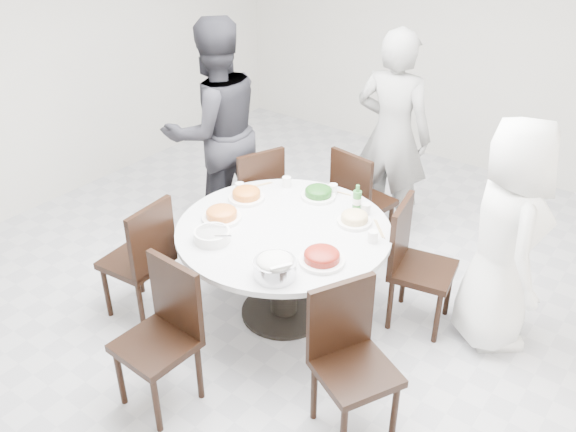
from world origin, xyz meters
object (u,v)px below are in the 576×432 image
Objects in this scene: chair_s at (155,342)px; diner_left at (215,131)px; chair_sw at (136,258)px; soup_bowl at (212,236)px; beverage_bottle at (357,199)px; chair_ne at (424,268)px; chair_nw at (251,196)px; diner_middle at (392,136)px; rice_bowl at (275,269)px; chair_se at (356,369)px; chair_n at (364,200)px; diner_right at (506,236)px; dining_table at (284,272)px.

diner_left is (-1.13, 1.78, 0.48)m from chair_s.
chair_sw reaches higher than soup_bowl.
beverage_bottle is at bearing 105.91° from diner_left.
chair_ne and chair_nw have the same top height.
rice_bowl is at bearing 92.06° from diner_middle.
chair_se reaches higher than rice_bowl.
chair_n is 0.58× the size of diner_right.
chair_s is 3.90× the size of soup_bowl.
chair_nw is 1.23m from chair_sw.
beverage_bottle is (1.51, -0.16, -0.10)m from diner_left.
chair_s is at bearing -94.74° from dining_table.
beverage_bottle is at bearing 124.30° from chair_n.
diner_right is (1.30, 0.69, 0.45)m from dining_table.
diner_right is 0.86× the size of diner_left.
chair_n is 1.68m from rice_bowl.
diner_left reaches higher than chair_sw.
chair_s is 1.71m from beverage_bottle.
chair_n is 4.33× the size of beverage_bottle.
diner_right is at bearing 112.97° from diner_left.
rice_bowl is 1.20× the size of beverage_bottle.
diner_left is 7.28× the size of rice_bowl.
chair_s is at bearing -103.35° from beverage_bottle.
chair_ne and chair_se have the same top height.
rice_bowl reaches higher than soup_bowl.
chair_nw is 1.00× the size of chair_s.
chair_n is 1.00× the size of chair_nw.
chair_nw is at bearing 82.35° from chair_se.
chair_se is (1.79, -1.23, 0.00)m from chair_nw.
diner_middle reaches higher than chair_se.
diner_right is at bearing 34.99° from soup_bowl.
soup_bowl is at bearing 106.98° from chair_s.
chair_n and chair_se have the same top height.
diner_middle is 1.10m from beverage_bottle.
diner_left is (-0.41, 0.03, 0.48)m from chair_nw.
chair_n is at bearing 35.23° from diner_right.
chair_nw is at bearing 42.22° from chair_n.
rice_bowl is at bearing -6.82° from soup_bowl.
soup_bowl is at bearing 103.24° from chair_sw.
soup_bowl is at bearing 89.62° from chair_n.
soup_bowl is at bearing 118.57° from chair_ne.
soup_bowl is at bearing -122.34° from beverage_bottle.
chair_se is 2.41m from diner_middle.
diner_right is 1.54m from rice_bowl.
diner_middle is at bearing 105.42° from beverage_bottle.
chair_s is 0.58× the size of diner_right.
rice_bowl is at bearing 140.60° from chair_ne.
chair_s is at bearing 50.81° from chair_sw.
chair_ne is 0.52× the size of diner_middle.
dining_table is 0.91× the size of diner_right.
chair_se reaches higher than soup_bowl.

